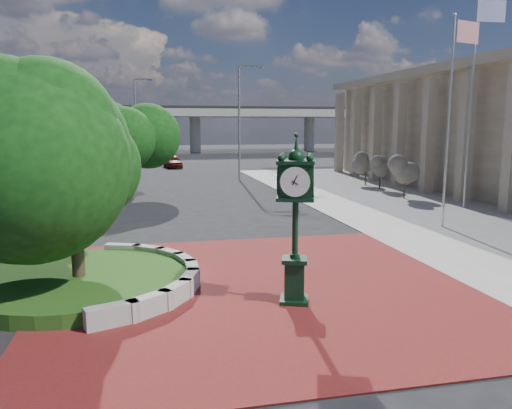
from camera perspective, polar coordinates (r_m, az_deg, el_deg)
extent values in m
plane|color=black|center=(15.47, -0.59, -8.36)|extent=(200.00, 200.00, 0.00)
cube|color=maroon|center=(14.53, 0.23, -9.44)|extent=(12.00, 12.00, 0.04)
cube|color=#9E9B93|center=(31.30, 25.24, -0.25)|extent=(20.00, 50.00, 0.04)
cube|color=#9E9B93|center=(12.28, -16.11, -12.13)|extent=(1.29, 0.76, 0.54)
cube|color=#9E9B93|center=(12.69, -12.05, -11.27)|extent=(1.20, 1.04, 0.54)
cube|color=#9E9B93|center=(13.37, -9.14, -10.12)|extent=(1.00, 1.22, 0.54)
cube|color=#9E9B93|center=(14.22, -7.59, -8.89)|extent=(0.71, 1.30, 0.54)
cube|color=#9E9B93|center=(15.14, -7.33, -7.75)|extent=(0.35, 1.25, 0.54)
cube|color=#9E9B93|center=(16.05, -8.17, -6.79)|extent=(0.71, 1.30, 0.54)
cube|color=#9E9B93|center=(16.87, -9.86, -6.05)|extent=(1.00, 1.22, 0.54)
cube|color=#9E9B93|center=(17.54, -12.17, -5.53)|extent=(1.20, 1.04, 0.54)
cube|color=#9E9B93|center=(18.02, -14.90, -5.25)|extent=(1.29, 0.76, 0.54)
cylinder|color=#1C4212|center=(15.25, -19.52, -8.37)|extent=(6.10, 6.10, 0.40)
cube|color=black|center=(33.04, 24.71, 7.19)|extent=(0.30, 40.00, 5.50)
cube|color=#9E9B93|center=(84.52, -10.44, 10.25)|extent=(90.00, 12.00, 1.20)
cube|color=black|center=(84.54, -10.46, 10.79)|extent=(90.00, 12.00, 0.40)
cylinder|color=#9E9B93|center=(85.31, -20.58, 7.46)|extent=(1.80, 1.80, 6.00)
cylinder|color=#9E9B93|center=(84.84, -6.96, 7.96)|extent=(1.80, 1.80, 6.00)
cylinder|color=#9E9B93|center=(88.98, 6.09, 8.03)|extent=(1.80, 1.80, 6.00)
cylinder|color=#38281C|center=(15.02, -19.70, -5.15)|extent=(0.36, 0.36, 2.17)
sphere|color=#0E340E|center=(14.61, -20.26, 4.96)|extent=(5.20, 5.20, 5.20)
cylinder|color=#38281C|center=(32.67, -14.01, 2.39)|extent=(0.36, 0.36, 1.92)
sphere|color=#0E340E|center=(32.49, -14.16, 6.39)|extent=(4.40, 4.40, 4.40)
cube|color=black|center=(13.40, 4.40, -10.87)|extent=(0.94, 0.94, 0.15)
cube|color=black|center=(13.21, 4.43, -8.55)|extent=(0.64, 0.64, 1.01)
cube|color=black|center=(13.06, 4.46, -6.32)|extent=(0.82, 0.82, 0.11)
cylinder|color=black|center=(12.86, 4.50, -2.73)|extent=(0.16, 0.16, 1.56)
cube|color=black|center=(12.67, 4.57, 2.82)|extent=(1.05, 1.05, 0.83)
cylinder|color=white|center=(12.24, 4.49, 2.60)|extent=(0.71, 0.29, 0.74)
cylinder|color=white|center=(13.09, 4.65, 3.02)|extent=(0.71, 0.29, 0.74)
cylinder|color=white|center=(12.69, 2.62, 2.85)|extent=(0.29, 0.71, 0.74)
cylinder|color=white|center=(12.66, 6.53, 2.78)|extent=(0.29, 0.71, 0.74)
sphere|color=black|center=(12.62, 4.61, 5.39)|extent=(0.40, 0.40, 0.40)
cone|color=black|center=(12.60, 4.62, 6.77)|extent=(0.17, 0.17, 0.46)
imported|color=#4B100A|center=(54.82, -9.50, 4.87)|extent=(2.15, 4.20, 1.37)
cylinder|color=silver|center=(23.91, 21.12, 8.47)|extent=(0.11, 0.11, 9.24)
sphere|color=silver|center=(24.36, 21.78, 19.50)|extent=(0.17, 0.17, 0.17)
plane|color=red|center=(24.62, 23.09, 17.66)|extent=(1.33, 0.40, 1.39)
cylinder|color=silver|center=(30.21, 23.33, 10.47)|extent=(0.14, 0.14, 11.47)
plane|color=navy|center=(31.28, 25.29, 19.39)|extent=(1.72, 0.09, 1.72)
cylinder|color=slate|center=(41.52, -1.93, 9.14)|extent=(0.17, 0.17, 9.31)
cube|color=slate|center=(41.68, -0.65, 15.56)|extent=(1.82, 0.70, 0.12)
cube|color=slate|center=(41.60, 0.53, 15.42)|extent=(0.57, 0.40, 0.16)
cylinder|color=slate|center=(57.57, -13.56, 9.01)|extent=(0.17, 0.17, 9.54)
cube|color=slate|center=(57.47, -12.82, 13.80)|extent=(1.86, 0.75, 0.13)
cube|color=slate|center=(57.19, -11.99, 13.75)|extent=(0.59, 0.42, 0.16)
cylinder|color=#38281C|center=(32.84, 16.59, 1.67)|extent=(0.10, 0.10, 1.20)
sphere|color=#9E4F7C|center=(32.73, 16.67, 3.41)|extent=(1.20, 1.20, 1.20)
cylinder|color=#38281C|center=(37.43, 13.96, 2.66)|extent=(0.10, 0.10, 1.20)
sphere|color=#9E4F7C|center=(37.34, 14.02, 4.18)|extent=(1.20, 1.20, 1.20)
cylinder|color=#38281C|center=(39.26, 12.41, 3.01)|extent=(0.10, 0.10, 1.20)
sphere|color=#9E4F7C|center=(39.17, 12.46, 4.46)|extent=(1.20, 1.20, 1.20)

